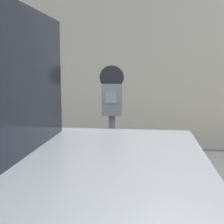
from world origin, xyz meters
The scene contains 3 objects.
sidewalk centered at (0.00, 2.20, 0.06)m, with size 24.00×2.80×0.12m.
building_facade centered at (0.00, 4.33, 2.64)m, with size 24.00×0.30×5.29m.
parking_meter centered at (0.58, 1.22, 1.12)m, with size 0.21×0.13×1.40m.
Camera 1 is at (0.91, -1.63, 1.49)m, focal length 50.00 mm.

